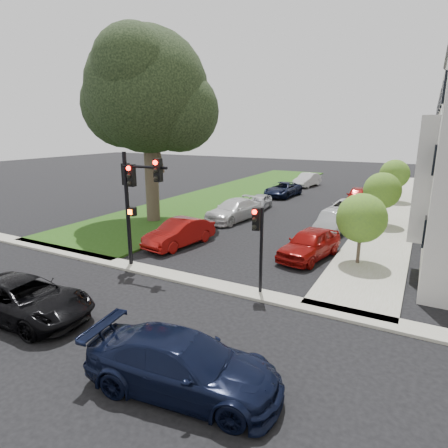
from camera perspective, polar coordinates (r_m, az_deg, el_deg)
The scene contains 21 objects.
ground at distance 15.69m, azimuth -8.87°, elevation -11.15°, with size 140.00×140.00×0.00m, color black.
grass_strip at distance 39.94m, azimuth 1.58°, elevation 4.82°, with size 8.00×44.00×0.12m, color #1B410C.
sidewalk_right at distance 35.85m, azimuth 24.69°, elevation 2.38°, with size 3.50×44.00×0.12m, color gray.
sidewalk_cross at distance 17.14m, azimuth -4.82°, elevation -8.51°, with size 60.00×1.00×0.12m, color gray.
eucalyptus at distance 27.57m, azimuth -11.67°, elevation 19.11°, with size 9.42×8.55×13.34m.
small_tree_a at distance 19.56m, azimuth 20.23°, elevation 0.85°, with size 2.44×2.44×3.66m.
small_tree_b at distance 28.14m, azimuth 22.95°, elevation 4.69°, with size 2.53×2.53×3.79m.
small_tree_c at distance 37.89m, azimuth 24.54°, elevation 6.93°, with size 2.63×2.63×3.95m.
traffic_signal_main at distance 18.26m, azimuth -13.56°, elevation 5.13°, with size 2.76×0.72×5.66m.
traffic_signal_secondary at distance 15.08m, azimuth 5.29°, elevation -1.62°, with size 0.49×0.39×3.69m.
car_cross_near at distance 15.54m, azimuth -28.12°, elevation -10.05°, with size 2.44×5.30×1.47m, color black.
car_cross_far at distance 10.44m, azimuth -6.28°, elevation -20.47°, with size 2.15×5.29×1.53m, color black.
car_parked_0 at distance 20.31m, azimuth 12.91°, elevation -2.94°, with size 1.87×4.65×1.58m, color maroon.
car_parked_1 at distance 25.48m, azimuth 16.05°, elevation 0.17°, with size 1.48×4.24×1.40m, color #999BA0.
car_parked_2 at distance 29.67m, azimuth 18.14°, elevation 2.07°, with size 2.47×5.37×1.49m, color silver.
car_parked_3 at distance 35.74m, azimuth 19.73°, elevation 4.02°, with size 1.87×4.64×1.58m, color maroon.
car_parked_5 at distance 22.04m, azimuth -6.78°, elevation -1.33°, with size 1.65×4.73×1.56m, color maroon.
car_parked_6 at distance 27.89m, azimuth 1.51°, elevation 2.12°, with size 2.19×5.39×1.56m, color silver.
car_parked_7 at distance 31.96m, azimuth 5.40°, elevation 3.39°, with size 1.52×3.78×1.29m, color #999BA0.
car_parked_8 at distance 38.33m, azimuth 8.98°, elevation 5.23°, with size 2.37×5.14×1.43m, color black.
car_parked_9 at distance 45.62m, azimuth 12.57°, elevation 6.59°, with size 1.64×4.69×1.55m, color silver.
Camera 1 is at (8.72, -11.17, 6.73)m, focal length 30.00 mm.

